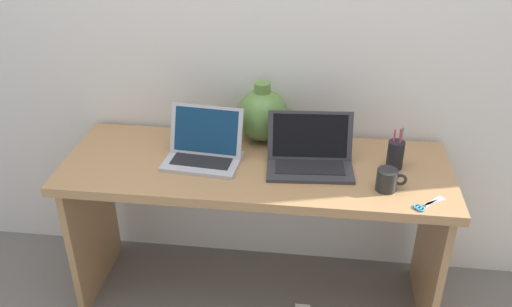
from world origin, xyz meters
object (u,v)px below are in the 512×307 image
Objects in this scene: laptop_left at (204,147)px; pen_cup at (395,154)px; green_vase at (262,115)px; coffee_mug at (387,180)px; scissors at (424,206)px; laptop_right at (310,153)px.

laptop_left reaches higher than pen_cup.
green_vase is 1.44× the size of pen_cup.
coffee_mug is (0.53, -0.36, -0.08)m from green_vase.
coffee_mug is 0.62× the size of pen_cup.
laptop_left reaches higher than coffee_mug.
laptop_left is 0.79m from pen_cup.
coffee_mug is at bearing -34.57° from green_vase.
pen_cup is 0.29m from scissors.
laptop_right is 0.35m from pen_cup.
pen_cup reaches higher than coffee_mug.
coffee_mug is 0.91× the size of scissors.
green_vase is at bearing 161.79° from pen_cup.
green_vase is 0.60m from pen_cup.
green_vase is at bearing 43.80° from laptop_left.
pen_cup is (0.57, -0.19, -0.06)m from green_vase.
green_vase reaches higher than laptop_left.
scissors is at bearing -36.68° from coffee_mug.
green_vase is 2.08× the size of scissors.
laptop_left is 1.21× the size of green_vase.
scissors is (0.88, -0.25, -0.06)m from laptop_left.
laptop_left reaches higher than scissors.
coffee_mug is 0.17m from scissors.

